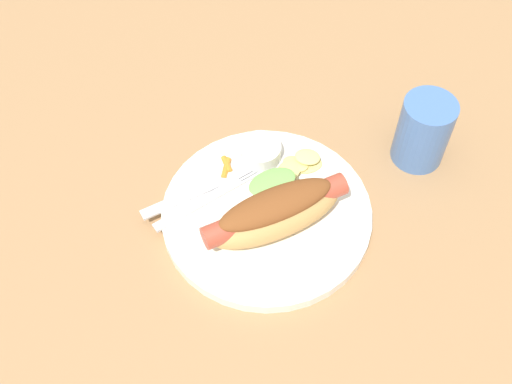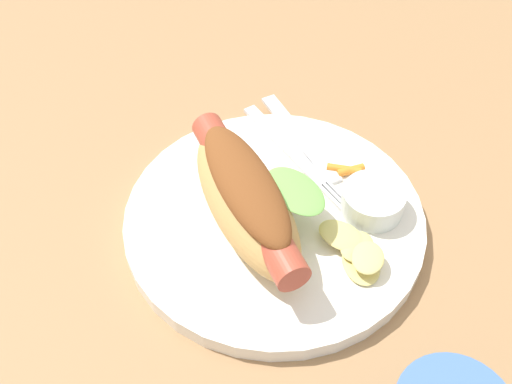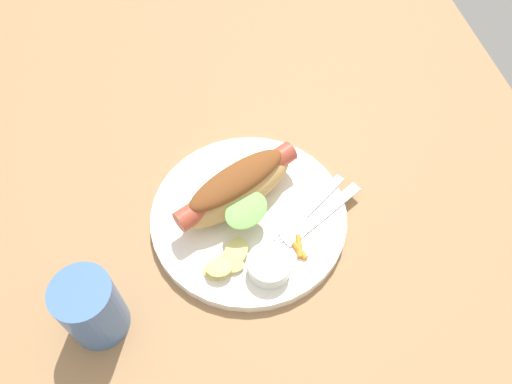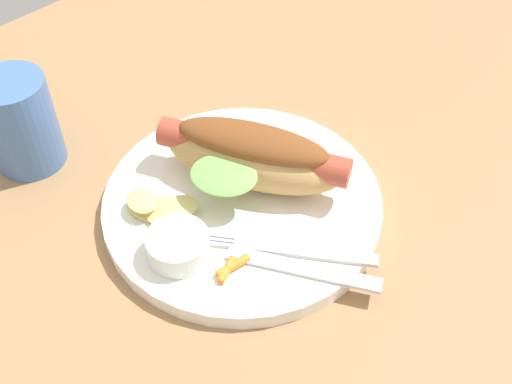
{
  "view_description": "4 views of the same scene",
  "coord_description": "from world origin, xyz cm",
  "px_view_note": "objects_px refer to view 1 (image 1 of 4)",
  "views": [
    {
      "loc": [
        40.57,
        -0.13,
        65.92
      ],
      "look_at": [
        -1.67,
        -0.58,
        6.45
      ],
      "focal_mm": 44.42,
      "sensor_mm": 36.0,
      "label": 1
    },
    {
      "loc": [
        -2.29,
        34.33,
        42.15
      ],
      "look_at": [
        -0.79,
        1.08,
        4.61
      ],
      "focal_mm": 43.04,
      "sensor_mm": 36.0,
      "label": 2
    },
    {
      "loc": [
        -36.26,
        7.09,
        59.47
      ],
      "look_at": [
        -1.84,
        -0.24,
        5.66
      ],
      "focal_mm": 36.05,
      "sensor_mm": 36.0,
      "label": 3
    },
    {
      "loc": [
        -29.23,
        -27.64,
        44.54
      ],
      "look_at": [
        -2.35,
        -0.93,
        3.71
      ],
      "focal_mm": 44.29,
      "sensor_mm": 36.0,
      "label": 4
    }
  ],
  "objects_px": {
    "hot_dog": "(277,209)",
    "knife": "(192,194)",
    "plate": "(268,214)",
    "chips_pile": "(300,164)",
    "sauce_ramekin": "(259,152)",
    "fork": "(208,199)",
    "carrot_garnish": "(227,167)",
    "drinking_cup": "(424,131)"
  },
  "relations": [
    {
      "from": "sauce_ramekin",
      "to": "fork",
      "type": "height_order",
      "value": "sauce_ramekin"
    },
    {
      "from": "fork",
      "to": "chips_pile",
      "type": "bearing_deg",
      "value": -11.32
    },
    {
      "from": "chips_pile",
      "to": "drinking_cup",
      "type": "xyz_separation_m",
      "value": [
        -0.04,
        0.16,
        0.03
      ]
    },
    {
      "from": "plate",
      "to": "knife",
      "type": "xyz_separation_m",
      "value": [
        -0.02,
        -0.09,
        0.01
      ]
    },
    {
      "from": "hot_dog",
      "to": "carrot_garnish",
      "type": "bearing_deg",
      "value": 100.04
    },
    {
      "from": "hot_dog",
      "to": "chips_pile",
      "type": "bearing_deg",
      "value": 43.59
    },
    {
      "from": "drinking_cup",
      "to": "hot_dog",
      "type": "bearing_deg",
      "value": -57.35
    },
    {
      "from": "sauce_ramekin",
      "to": "chips_pile",
      "type": "relative_size",
      "value": 0.78
    },
    {
      "from": "chips_pile",
      "to": "plate",
      "type": "bearing_deg",
      "value": -31.84
    },
    {
      "from": "knife",
      "to": "carrot_garnish",
      "type": "relative_size",
      "value": 3.75
    },
    {
      "from": "chips_pile",
      "to": "carrot_garnish",
      "type": "xyz_separation_m",
      "value": [
        0.0,
        -0.09,
        -0.0
      ]
    },
    {
      "from": "hot_dog",
      "to": "knife",
      "type": "bearing_deg",
      "value": 132.29
    },
    {
      "from": "sauce_ramekin",
      "to": "hot_dog",
      "type": "bearing_deg",
      "value": 11.59
    },
    {
      "from": "hot_dog",
      "to": "drinking_cup",
      "type": "relative_size",
      "value": 1.82
    },
    {
      "from": "hot_dog",
      "to": "chips_pile",
      "type": "xyz_separation_m",
      "value": [
        -0.09,
        0.03,
        -0.03
      ]
    },
    {
      "from": "plate",
      "to": "chips_pile",
      "type": "distance_m",
      "value": 0.08
    },
    {
      "from": "drinking_cup",
      "to": "fork",
      "type": "bearing_deg",
      "value": -72.21
    },
    {
      "from": "sauce_ramekin",
      "to": "knife",
      "type": "relative_size",
      "value": 0.41
    },
    {
      "from": "plate",
      "to": "hot_dog",
      "type": "height_order",
      "value": "hot_dog"
    },
    {
      "from": "sauce_ramekin",
      "to": "drinking_cup",
      "type": "bearing_deg",
      "value": 95.07
    },
    {
      "from": "carrot_garnish",
      "to": "drinking_cup",
      "type": "height_order",
      "value": "drinking_cup"
    },
    {
      "from": "fork",
      "to": "carrot_garnish",
      "type": "distance_m",
      "value": 0.05
    },
    {
      "from": "plate",
      "to": "drinking_cup",
      "type": "xyz_separation_m",
      "value": [
        -0.1,
        0.2,
        0.04
      ]
    },
    {
      "from": "plate",
      "to": "chips_pile",
      "type": "bearing_deg",
      "value": 148.16
    },
    {
      "from": "hot_dog",
      "to": "knife",
      "type": "xyz_separation_m",
      "value": [
        -0.04,
        -0.1,
        -0.03
      ]
    },
    {
      "from": "hot_dog",
      "to": "drinking_cup",
      "type": "distance_m",
      "value": 0.22
    },
    {
      "from": "chips_pile",
      "to": "carrot_garnish",
      "type": "relative_size",
      "value": 1.96
    },
    {
      "from": "plate",
      "to": "hot_dog",
      "type": "xyz_separation_m",
      "value": [
        0.02,
        0.01,
        0.04
      ]
    },
    {
      "from": "drinking_cup",
      "to": "plate",
      "type": "bearing_deg",
      "value": -62.88
    },
    {
      "from": "chips_pile",
      "to": "carrot_garnish",
      "type": "height_order",
      "value": "chips_pile"
    },
    {
      "from": "plate",
      "to": "chips_pile",
      "type": "height_order",
      "value": "chips_pile"
    },
    {
      "from": "plate",
      "to": "knife",
      "type": "bearing_deg",
      "value": -102.93
    },
    {
      "from": "fork",
      "to": "chips_pile",
      "type": "xyz_separation_m",
      "value": [
        -0.05,
        0.11,
        0.01
      ]
    },
    {
      "from": "sauce_ramekin",
      "to": "drinking_cup",
      "type": "xyz_separation_m",
      "value": [
        -0.02,
        0.21,
        0.02
      ]
    },
    {
      "from": "knife",
      "to": "chips_pile",
      "type": "bearing_deg",
      "value": -11.14
    },
    {
      "from": "plate",
      "to": "sauce_ramekin",
      "type": "relative_size",
      "value": 4.83
    },
    {
      "from": "hot_dog",
      "to": "plate",
      "type": "bearing_deg",
      "value": 90.62
    },
    {
      "from": "plate",
      "to": "hot_dog",
      "type": "distance_m",
      "value": 0.05
    },
    {
      "from": "hot_dog",
      "to": "chips_pile",
      "type": "relative_size",
      "value": 2.56
    },
    {
      "from": "plate",
      "to": "carrot_garnish",
      "type": "relative_size",
      "value": 7.35
    },
    {
      "from": "fork",
      "to": "drinking_cup",
      "type": "bearing_deg",
      "value": -17.87
    },
    {
      "from": "carrot_garnish",
      "to": "hot_dog",
      "type": "bearing_deg",
      "value": 36.29
    }
  ]
}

